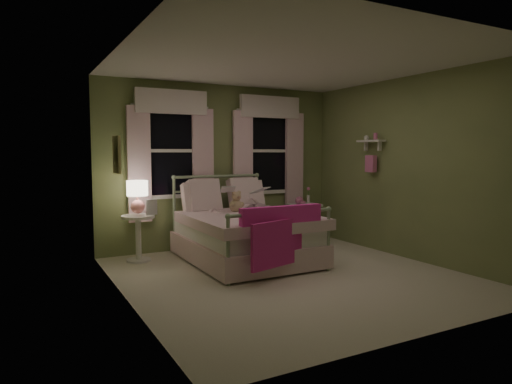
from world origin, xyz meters
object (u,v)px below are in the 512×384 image
bed (244,234)px  nightstand_right (304,210)px  child_left (214,195)px  table_lamp (137,194)px  teddy_bear (236,203)px  child_right (248,189)px  nightstand_left (138,232)px

bed → nightstand_right: size_ratio=3.18×
child_left → table_lamp: bearing=-9.5°
teddy_bear → table_lamp: table_lamp is taller
child_right → teddy_bear: 0.37m
table_lamp → bed: bearing=-26.8°
bed → table_lamp: 1.59m
table_lamp → child_left: bearing=-13.4°
child_left → teddy_bear: child_left is taller
child_right → nightstand_left: 1.71m
nightstand_left → child_right: bearing=-8.8°
nightstand_right → teddy_bear: bearing=-162.5°
teddy_bear → nightstand_right: (1.52, 0.48, -0.24)m
child_left → teddy_bear: (0.28, -0.16, -0.11)m
bed → child_right: bearing=56.4°
bed → teddy_bear: 0.49m
bed → child_left: child_left is taller
child_left → child_right: 0.56m
nightstand_left → table_lamp: size_ratio=1.40×
bed → table_lamp: (-1.33, 0.67, 0.57)m
child_right → teddy_bear: (-0.28, -0.16, -0.18)m
bed → child_left: bearing=123.6°
child_right → table_lamp: (-1.61, 0.25, -0.01)m
nightstand_left → table_lamp: bearing=0.0°
nightstand_left → table_lamp: table_lamp is taller
teddy_bear → nightstand_left: 1.44m
bed → child_right: child_right is taller
bed → teddy_bear: (-0.00, 0.26, 0.41)m
bed → nightstand_right: bed is taller
child_right → teddy_bear: bearing=28.9°
nightstand_left → nightstand_right: bearing=1.4°
nightstand_left → table_lamp: (0.00, 0.00, 0.54)m
nightstand_right → nightstand_left: bearing=-178.6°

